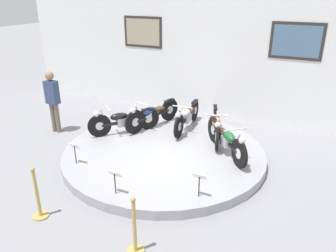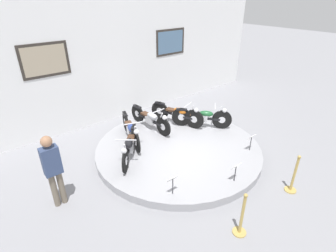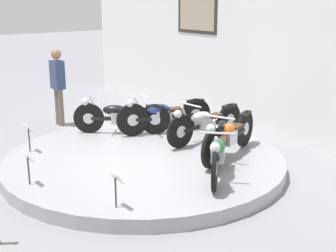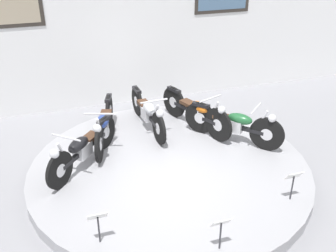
{
  "view_description": "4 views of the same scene",
  "coord_description": "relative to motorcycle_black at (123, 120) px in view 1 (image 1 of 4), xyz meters",
  "views": [
    {
      "loc": [
        3.19,
        -6.41,
        3.81
      ],
      "look_at": [
        -0.04,
        0.31,
        0.7
      ],
      "focal_mm": 35.0,
      "sensor_mm": 36.0,
      "label": 1
    },
    {
      "loc": [
        -4.45,
        -5.0,
        4.37
      ],
      "look_at": [
        -0.11,
        0.35,
        0.78
      ],
      "focal_mm": 28.0,
      "sensor_mm": 36.0,
      "label": 2
    },
    {
      "loc": [
        6.37,
        -4.44,
        2.93
      ],
      "look_at": [
        0.21,
        0.37,
        0.74
      ],
      "focal_mm": 50.0,
      "sensor_mm": 36.0,
      "label": 3
    },
    {
      "loc": [
        -1.81,
        -5.49,
        4.02
      ],
      "look_at": [
        0.0,
        0.09,
        0.93
      ],
      "focal_mm": 42.0,
      "sensor_mm": 36.0,
      "label": 4
    }
  ],
  "objects": [
    {
      "name": "ground_plane",
      "position": [
        1.43,
        -0.4,
        -0.59
      ],
      "size": [
        60.0,
        60.0,
        0.0
      ],
      "primitive_type": "plane",
      "color": "gray"
    },
    {
      "name": "display_platform",
      "position": [
        1.43,
        -0.4,
        -0.48
      ],
      "size": [
        4.88,
        4.88,
        0.21
      ],
      "primitive_type": "cylinder",
      "color": "#99999E",
      "rests_on": "ground_plane"
    },
    {
      "name": "back_wall",
      "position": [
        1.43,
        3.0,
        1.7
      ],
      "size": [
        14.0,
        0.22,
        4.59
      ],
      "color": "white",
      "rests_on": "ground_plane"
    },
    {
      "name": "motorcycle_black",
      "position": [
        0.0,
        0.0,
        0.0
      ],
      "size": [
        1.35,
        1.51,
        0.79
      ],
      "color": "black",
      "rests_on": "display_platform"
    },
    {
      "name": "motorcycle_blue",
      "position": [
        0.5,
        0.72,
        0.02
      ],
      "size": [
        0.72,
        1.93,
        0.81
      ],
      "color": "black",
      "rests_on": "display_platform"
    },
    {
      "name": "motorcycle_silver",
      "position": [
        1.43,
        1.01,
        0.0
      ],
      "size": [
        0.54,
        1.98,
        0.79
      ],
      "color": "black",
      "rests_on": "display_platform"
    },
    {
      "name": "motorcycle_orange",
      "position": [
        2.36,
        0.72,
        0.02
      ],
      "size": [
        0.78,
        1.91,
        0.81
      ],
      "color": "black",
      "rests_on": "display_platform"
    },
    {
      "name": "motorcycle_green",
      "position": [
        2.86,
        0.0,
        0.01
      ],
      "size": [
        1.38,
        1.52,
        0.8
      ],
      "color": "black",
      "rests_on": "display_platform"
    },
    {
      "name": "info_placard_front_left",
      "position": [
        -0.04,
        -1.89,
        -0.01
      ],
      "size": [
        0.26,
        0.11,
        0.51
      ],
      "color": "#333338",
      "rests_on": "display_platform"
    },
    {
      "name": "info_placard_front_centre",
      "position": [
        1.43,
        -2.49,
        -0.01
      ],
      "size": [
        0.26,
        0.11,
        0.51
      ],
      "color": "#333338",
      "rests_on": "display_platform"
    },
    {
      "name": "info_placard_front_right",
      "position": [
        2.89,
        -1.89,
        -0.01
      ],
      "size": [
        0.26,
        0.11,
        0.51
      ],
      "color": "#333338",
      "rests_on": "display_platform"
    },
    {
      "name": "visitor_standing",
      "position": [
        -2.08,
        -0.34,
        0.42
      ],
      "size": [
        0.36,
        0.23,
        1.77
      ],
      "color": "#6B6051",
      "rests_on": "ground_plane"
    },
    {
      "name": "stanchion_post_left_of_entry",
      "position": [
        0.43,
        -3.44,
        -0.25
      ],
      "size": [
        0.28,
        0.28,
        1.02
      ],
      "color": "tan",
      "rests_on": "ground_plane"
    },
    {
      "name": "stanchion_post_right_of_entry",
      "position": [
        2.43,
        -3.44,
        -0.25
      ],
      "size": [
        0.28,
        0.28,
        1.02
      ],
      "color": "tan",
      "rests_on": "ground_plane"
    }
  ]
}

